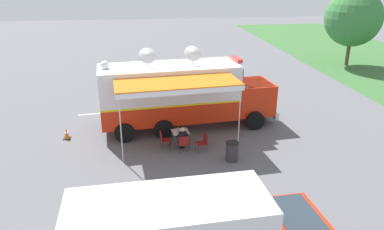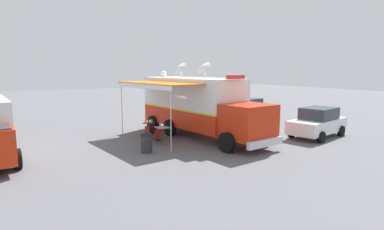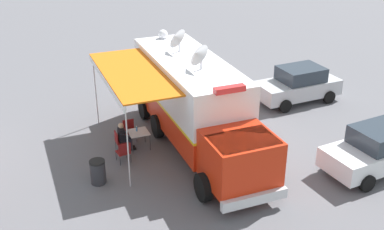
% 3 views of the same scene
% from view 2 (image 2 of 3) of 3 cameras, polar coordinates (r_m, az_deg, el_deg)
% --- Properties ---
extents(ground_plane, '(100.00, 100.00, 0.00)m').
position_cam_2_polar(ground_plane, '(19.84, -0.04, -3.51)').
color(ground_plane, '#5B5B60').
extents(lot_stripe, '(0.56, 4.79, 0.01)m').
position_cam_2_polar(lot_stripe, '(23.76, 2.07, -1.55)').
color(lot_stripe, silver).
rests_on(lot_stripe, ground).
extents(command_truck, '(5.55, 9.68, 4.53)m').
position_cam_2_polar(command_truck, '(18.93, 1.25, 1.89)').
color(command_truck, red).
rests_on(command_truck, ground).
extents(folding_table, '(0.87, 0.87, 0.73)m').
position_cam_2_polar(folding_table, '(18.34, -5.44, -2.37)').
color(folding_table, silver).
rests_on(folding_table, ground).
extents(water_bottle, '(0.07, 0.07, 0.22)m').
position_cam_2_polar(water_bottle, '(18.39, -5.73, -1.84)').
color(water_bottle, '#4C99D8').
rests_on(water_bottle, folding_table).
extents(folding_chair_at_table, '(0.52, 0.52, 0.87)m').
position_cam_2_polar(folding_chair_at_table, '(17.99, -7.64, -3.14)').
color(folding_chair_at_table, maroon).
rests_on(folding_chair_at_table, ground).
extents(folding_chair_beside_table, '(0.52, 0.52, 0.87)m').
position_cam_2_polar(folding_chair_beside_table, '(19.02, -7.24, -2.51)').
color(folding_chair_beside_table, maroon).
rests_on(folding_chair_beside_table, ground).
extents(folding_chair_spare_by_truck, '(0.57, 0.57, 0.87)m').
position_cam_2_polar(folding_chair_spare_by_truck, '(17.15, -6.23, -3.67)').
color(folding_chair_spare_by_truck, maroon).
rests_on(folding_chair_spare_by_truck, ground).
extents(seated_responder, '(0.69, 0.59, 1.25)m').
position_cam_2_polar(seated_responder, '(18.05, -7.12, -2.64)').
color(seated_responder, black).
rests_on(seated_responder, ground).
extents(trash_bin, '(0.57, 0.57, 0.91)m').
position_cam_2_polar(trash_bin, '(15.71, -8.13, -5.03)').
color(trash_bin, '#2D2D33').
rests_on(trash_bin, ground).
extents(traffic_cone, '(0.36, 0.36, 0.58)m').
position_cam_2_polar(traffic_cone, '(24.13, -8.24, -0.81)').
color(traffic_cone, black).
rests_on(traffic_cone, ground).
extents(car_behind_truck, '(4.41, 2.45, 1.76)m').
position_cam_2_polar(car_behind_truck, '(25.15, 9.51, 0.90)').
color(car_behind_truck, '#B2B5BA').
rests_on(car_behind_truck, ground).
extents(car_far_corner, '(4.46, 2.59, 1.76)m').
position_cam_2_polar(car_far_corner, '(20.44, 21.50, -1.23)').
color(car_far_corner, silver).
rests_on(car_far_corner, ground).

